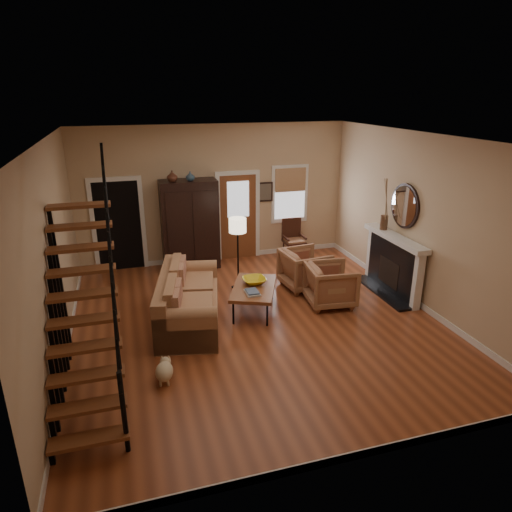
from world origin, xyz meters
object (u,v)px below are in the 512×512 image
object	(u,v)px
sofa	(189,299)
armchair_left	(330,285)
armchair_right	(305,269)
side_chair	(294,240)
coffee_table	(254,299)
floor_lamp	(238,254)
armoire	(190,225)

from	to	relation	value
sofa	armchair_left	bearing A→B (deg)	9.75
armchair_right	side_chair	xyz separation A→B (m)	(0.41, 1.70, 0.09)
sofa	armchair_right	distance (m)	2.74
coffee_table	armchair_left	size ratio (longest dim) A/B	1.45
floor_lamp	side_chair	distance (m)	2.27
coffee_table	floor_lamp	world-z (taller)	floor_lamp
coffee_table	armchair_left	bearing A→B (deg)	-5.50
armchair_right	floor_lamp	world-z (taller)	floor_lamp
sofa	coffee_table	xyz separation A→B (m)	(1.25, 0.05, -0.19)
armoire	floor_lamp	distance (m)	1.76
armchair_left	side_chair	world-z (taller)	side_chair
floor_lamp	armchair_left	bearing A→B (deg)	-38.92
armoire	side_chair	bearing A→B (deg)	-4.48
armoire	coffee_table	size ratio (longest dim) A/B	1.59
armchair_left	sofa	bearing A→B (deg)	94.17
armchair_left	floor_lamp	world-z (taller)	floor_lamp
armoire	armchair_left	xyz separation A→B (m)	(2.31, -2.82, -0.63)
armchair_left	armchair_right	world-z (taller)	armchair_right
sofa	armchair_left	distance (m)	2.78
coffee_table	armchair_left	xyz separation A→B (m)	(1.53, -0.15, 0.16)
floor_lamp	side_chair	size ratio (longest dim) A/B	1.53
armchair_left	armchair_right	xyz separation A→B (m)	(-0.17, 0.92, 0.00)
armoire	sofa	distance (m)	2.83
sofa	coffee_table	bearing A→B (deg)	14.15
armchair_left	armchair_right	size ratio (longest dim) A/B	0.99
sofa	armchair_right	bearing A→B (deg)	29.29
floor_lamp	coffee_table	bearing A→B (deg)	-88.74
sofa	armchair_right	world-z (taller)	sofa
sofa	side_chair	distance (m)	3.93
coffee_table	side_chair	world-z (taller)	side_chair
sofa	floor_lamp	bearing A→B (deg)	55.18
side_chair	armchair_left	bearing A→B (deg)	-95.27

